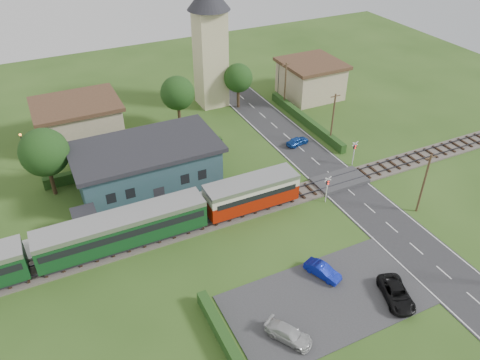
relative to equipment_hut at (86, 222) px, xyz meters
name	(u,v)px	position (x,y,z in m)	size (l,w,h in m)	color
ground	(272,215)	(18.00, -5.20, -1.75)	(120.00, 120.00, 0.00)	#2D4C19
railway_track	(263,204)	(18.00, -3.20, -1.64)	(76.00, 3.20, 0.49)	#4C443D
road	(350,191)	(28.00, -5.20, -1.72)	(6.00, 70.00, 0.05)	#28282B
car_park	(325,300)	(16.50, -17.20, -1.71)	(17.00, 9.00, 0.08)	#333335
crossing_deck	(340,181)	(28.00, -3.20, -1.52)	(6.20, 3.40, 0.45)	#333335
platform	(166,212)	(8.00, 0.00, -1.52)	(30.00, 3.00, 0.45)	gray
equipment_hut	(86,222)	(0.00, 0.00, 0.00)	(2.30, 2.30, 2.55)	beige
station_building	(147,165)	(8.00, 5.79, 0.95)	(16.00, 9.00, 5.30)	#2E4953
train	(89,239)	(-0.26, -3.20, 0.43)	(43.20, 2.90, 3.40)	#232328
church_tower	(210,37)	(23.00, 22.80, 8.48)	(6.00, 6.00, 17.60)	beige
house_west	(79,121)	(3.00, 19.80, 1.04)	(10.80, 8.80, 5.50)	tan
house_east	(311,79)	(38.00, 18.80, 1.05)	(8.80, 8.80, 5.50)	tan
hedge_carpark	(223,337)	(7.00, -17.20, -1.15)	(0.80, 9.00, 1.20)	#193814
hedge_roadside	(306,120)	(32.20, 10.80, -1.15)	(0.80, 18.00, 1.20)	#193814
hedge_station	(138,161)	(8.00, 10.30, -1.10)	(22.00, 0.80, 1.30)	#193814
tree_a	(44,152)	(-2.00, 8.80, 3.63)	(5.20, 5.20, 8.00)	#332316
tree_b	(177,93)	(16.00, 17.80, 3.27)	(4.60, 4.60, 7.34)	#332316
tree_c	(238,78)	(26.00, 19.80, 2.91)	(4.20, 4.20, 6.78)	#332316
utility_pole_b	(424,183)	(32.20, -11.20, 1.88)	(1.40, 0.22, 7.00)	#473321
utility_pole_c	(333,118)	(32.20, 4.80, 1.88)	(1.40, 0.22, 7.00)	#473321
utility_pole_d	(285,85)	(32.20, 16.80, 1.88)	(1.40, 0.22, 7.00)	#473321
crossing_signal_near	(327,186)	(24.40, -5.61, 0.39)	(0.84, 0.28, 3.28)	silver
crossing_signal_far	(354,150)	(31.60, -0.81, 0.39)	(0.84, 0.28, 3.28)	silver
streetlamp_west	(25,149)	(-4.00, 14.80, 1.29)	(0.30, 0.30, 5.15)	#3F3F47
streetlamp_east	(279,75)	(34.00, 21.80, 1.29)	(0.30, 0.30, 5.15)	#3F3F47
car_on_road	(297,141)	(28.08, 6.25, -1.16)	(1.27, 3.16, 1.08)	#1444A4
car_park_blue	(323,271)	(17.83, -14.70, -1.10)	(1.20, 3.45, 1.14)	#0D1C9F
car_park_silver	(289,334)	(11.66, -19.20, -1.11)	(1.56, 3.83, 1.11)	silver
car_park_dark	(396,294)	(21.89, -19.70, -1.05)	(2.05, 4.45, 1.24)	black
pedestrian_near	(239,184)	(16.59, 0.02, -0.55)	(0.55, 0.36, 1.50)	gray
pedestrian_far	(129,217)	(4.05, -0.61, -0.37)	(0.90, 0.70, 1.85)	gray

